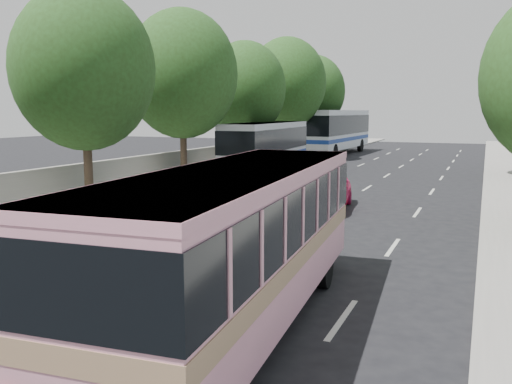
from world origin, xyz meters
The scene contains 14 objects.
ground centered at (0.00, 0.00, 0.00)m, with size 120.00×120.00×0.00m, color black.
sidewalk_left centered at (-8.50, 20.00, 0.07)m, with size 4.00×90.00×0.15m, color #9E998E.
low_wall centered at (-10.30, 20.00, 0.90)m, with size 0.30×90.00×1.50m, color #9E998E.
tree_left_b centered at (-8.42, 5.94, 5.82)m, with size 5.70×5.70×8.88m.
tree_left_c centered at (-8.62, 13.94, 6.12)m, with size 6.00×6.00×9.35m.
tree_left_d centered at (-8.52, 21.94, 5.63)m, with size 5.52×5.52×8.60m.
tree_left_e centered at (-8.42, 29.94, 6.43)m, with size 6.30×6.30×9.82m.
tree_left_f centered at (-8.62, 37.94, 6.00)m, with size 5.88×5.88×9.16m.
pink_bus centered at (2.56, -3.13, 1.83)m, with size 3.07×9.37×2.94m.
pink_taxi centered at (0.67, 9.42, 0.76)m, with size 1.80×4.48×1.53m, color #CE1156.
white_pickup centered at (-4.50, 14.73, 0.89)m, with size 2.49×6.13×1.78m, color silver.
tour_coach_front centered at (-6.30, 20.24, 1.94)m, with size 2.90×10.89×3.23m.
tour_coach_rear centered at (-6.30, 37.27, 2.42)m, with size 3.36×13.55×4.03m.
taxi_roof_sign centered at (0.67, 9.42, 1.62)m, with size 0.55×0.18×0.18m, color silver.
Camera 1 is at (6.54, -11.70, 3.93)m, focal length 38.00 mm.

